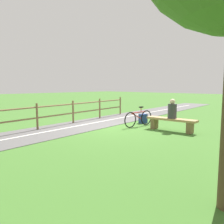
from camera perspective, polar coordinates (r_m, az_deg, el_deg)
ground_plane at (r=9.70m, az=0.53°, el=-3.51°), size 80.00×80.00×0.00m
paved_path at (r=8.10m, az=-23.87°, el=-6.09°), size 5.41×36.07×0.02m
path_centre_line at (r=8.09m, az=-23.88°, el=-6.02°), size 2.85×31.89×0.00m
bench at (r=8.89m, az=14.62°, el=-2.44°), size 1.94×0.52×0.49m
person_seated at (r=8.82m, az=14.82°, el=0.49°), size 0.35×0.35×0.73m
bicycle at (r=9.60m, az=6.66°, el=-1.57°), size 0.22×1.61×0.83m
backpack at (r=10.47m, az=7.74°, el=-1.66°), size 0.34×0.37×0.42m
fence_roadside at (r=8.73m, az=-23.32°, el=-1.10°), size 1.82×13.37×1.04m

